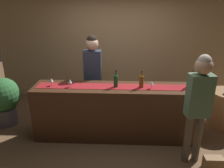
{
  "coord_description": "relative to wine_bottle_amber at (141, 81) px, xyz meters",
  "views": [
    {
      "loc": [
        0.08,
        -3.64,
        2.45
      ],
      "look_at": [
        -0.08,
        0.0,
        1.04
      ],
      "focal_mm": 36.05,
      "sensor_mm": 36.0,
      "label": 1
    }
  ],
  "objects": [
    {
      "name": "wine_glass_near_customer",
      "position": [
        0.17,
        -0.04,
        -0.01
      ],
      "size": [
        0.07,
        0.07,
        0.14
      ],
      "color": "silver",
      "rests_on": "bar_counter"
    },
    {
      "name": "customer_sipping",
      "position": [
        0.77,
        -0.63,
        -0.02
      ],
      "size": [
        0.36,
        0.24,
        1.74
      ],
      "rotation": [
        0.0,
        0.0,
        0.1
      ],
      "color": "brown",
      "rests_on": "ground"
    },
    {
      "name": "wine_bottle_green",
      "position": [
        -0.44,
        0.01,
        0.0
      ],
      "size": [
        0.07,
        0.07,
        0.3
      ],
      "color": "#194723",
      "rests_on": "bar_counter"
    },
    {
      "name": "handbag",
      "position": [
        1.06,
        -0.83,
        -0.99
      ],
      "size": [
        0.28,
        0.14,
        0.22
      ],
      "primitive_type": "cube",
      "color": "olive",
      "rests_on": "ground"
    },
    {
      "name": "wine_bottle_amber",
      "position": [
        0.0,
        0.0,
        0.0
      ],
      "size": [
        0.07,
        0.07,
        0.3
      ],
      "color": "brown",
      "rests_on": "bar_counter"
    },
    {
      "name": "bartender",
      "position": [
        -0.91,
        0.6,
        0.02
      ],
      "size": [
        0.34,
        0.25,
        1.79
      ],
      "rotation": [
        0.0,
        0.0,
        3.15
      ],
      "color": "#26262B",
      "rests_on": "ground"
    },
    {
      "name": "counter_runner_cloth",
      "position": [
        -0.43,
        0.02,
        -0.11
      ],
      "size": [
        2.79,
        0.28,
        0.01
      ],
      "primitive_type": "cube",
      "color": "maroon",
      "rests_on": "bar_counter"
    },
    {
      "name": "wine_glass_far_end",
      "position": [
        -1.23,
        -0.03,
        -0.01
      ],
      "size": [
        0.07,
        0.07,
        0.14
      ],
      "color": "silver",
      "rests_on": "bar_counter"
    },
    {
      "name": "ground_plane",
      "position": [
        -0.43,
        0.02,
        -1.1
      ],
      "size": [
        10.0,
        10.0,
        0.0
      ],
      "primitive_type": "plane",
      "color": "brown"
    },
    {
      "name": "bar_counter",
      "position": [
        -0.43,
        0.02,
        -0.61
      ],
      "size": [
        2.93,
        0.6,
        0.99
      ],
      "primitive_type": "cube",
      "color": "#3D2314",
      "rests_on": "ground"
    },
    {
      "name": "potted_plant_tall",
      "position": [
        -2.69,
        0.35,
        -0.53
      ],
      "size": [
        0.68,
        0.68,
        0.99
      ],
      "color": "#4C4C51",
      "rests_on": "ground"
    },
    {
      "name": "wine_glass_mid_counter",
      "position": [
        -1.57,
        0.01,
        -0.01
      ],
      "size": [
        0.07,
        0.07,
        0.14
      ],
      "color": "silver",
      "rests_on": "bar_counter"
    },
    {
      "name": "wine_bottle_clear",
      "position": [
        0.85,
        0.07,
        0.0
      ],
      "size": [
        0.07,
        0.07,
        0.3
      ],
      "color": "#B2C6C1",
      "rests_on": "bar_counter"
    },
    {
      "name": "back_wall",
      "position": [
        -0.43,
        1.92,
        0.35
      ],
      "size": [
        6.0,
        0.12,
        2.9
      ],
      "primitive_type": "cube",
      "color": "tan",
      "rests_on": "ground"
    }
  ]
}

